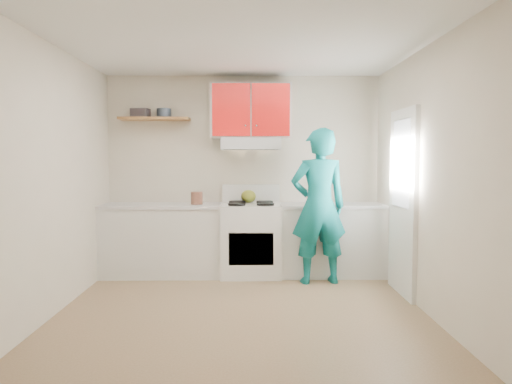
{
  "coord_description": "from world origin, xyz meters",
  "views": [
    {
      "loc": [
        0.08,
        -4.59,
        1.51
      ],
      "look_at": [
        0.15,
        0.55,
        1.15
      ],
      "focal_mm": 33.96,
      "sensor_mm": 36.0,
      "label": 1
    }
  ],
  "objects_px": {
    "crock": "(197,199)",
    "person": "(319,206)",
    "tin": "(164,113)",
    "kettle": "(248,196)",
    "stove": "(251,240)"
  },
  "relations": [
    {
      "from": "tin",
      "to": "person",
      "type": "relative_size",
      "value": 0.1
    },
    {
      "from": "kettle",
      "to": "crock",
      "type": "height_order",
      "value": "kettle"
    },
    {
      "from": "stove",
      "to": "kettle",
      "type": "distance_m",
      "value": 0.59
    },
    {
      "from": "stove",
      "to": "person",
      "type": "bearing_deg",
      "value": -25.76
    },
    {
      "from": "stove",
      "to": "person",
      "type": "relative_size",
      "value": 0.49
    },
    {
      "from": "tin",
      "to": "kettle",
      "type": "distance_m",
      "value": 1.55
    },
    {
      "from": "stove",
      "to": "kettle",
      "type": "xyz_separation_m",
      "value": [
        -0.03,
        0.24,
        0.54
      ]
    },
    {
      "from": "tin",
      "to": "person",
      "type": "distance_m",
      "value": 2.34
    },
    {
      "from": "kettle",
      "to": "person",
      "type": "relative_size",
      "value": 0.11
    },
    {
      "from": "tin",
      "to": "kettle",
      "type": "bearing_deg",
      "value": 2.72
    },
    {
      "from": "stove",
      "to": "crock",
      "type": "xyz_separation_m",
      "value": [
        -0.69,
        -0.02,
        0.53
      ]
    },
    {
      "from": "crock",
      "to": "person",
      "type": "relative_size",
      "value": 0.1
    },
    {
      "from": "kettle",
      "to": "crock",
      "type": "xyz_separation_m",
      "value": [
        -0.66,
        -0.25,
        -0.01
      ]
    },
    {
      "from": "stove",
      "to": "crock",
      "type": "height_order",
      "value": "crock"
    },
    {
      "from": "kettle",
      "to": "person",
      "type": "distance_m",
      "value": 1.06
    }
  ]
}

